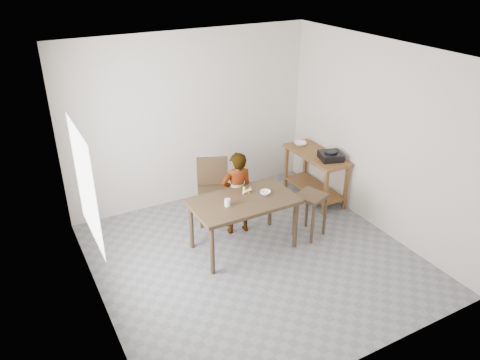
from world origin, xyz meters
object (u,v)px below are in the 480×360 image
dining_table (244,224)px  child (237,193)px  prep_counter (315,176)px  stool (310,215)px  dining_chair (213,192)px

dining_table → child: bearing=73.7°
prep_counter → stool: 1.14m
prep_counter → dining_table: bearing=-157.9°
prep_counter → stool: (-0.73, -0.87, -0.07)m
child → dining_chair: (-0.17, 0.43, -0.15)m
dining_table → child: 0.49m
dining_table → prep_counter: bearing=22.1°
dining_table → stool: (0.99, -0.17, -0.05)m
child → dining_chair: size_ratio=1.30×
prep_counter → stool: size_ratio=1.82×
child → stool: size_ratio=1.90×
prep_counter → child: bearing=-169.5°
dining_chair → prep_counter: bearing=18.4°
dining_table → stool: size_ratio=2.12×
stool → prep_counter: bearing=49.9°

